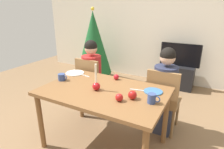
# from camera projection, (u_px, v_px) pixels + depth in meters

# --- Properties ---
(ground_plane) EXTENTS (7.68, 7.68, 0.00)m
(ground_plane) POSITION_uv_depth(u_px,v_px,m) (104.00, 144.00, 2.39)
(ground_plane) COLOR brown
(back_wall) EXTENTS (6.40, 0.10, 2.60)m
(back_wall) POSITION_uv_depth(u_px,v_px,m) (165.00, 23.00, 4.10)
(back_wall) COLOR beige
(back_wall) RESTS_ON ground
(dining_table) EXTENTS (1.40, 0.90, 0.75)m
(dining_table) POSITION_uv_depth(u_px,v_px,m) (104.00, 96.00, 2.17)
(dining_table) COLOR brown
(dining_table) RESTS_ON ground
(chair_left) EXTENTS (0.40, 0.40, 0.90)m
(chair_left) POSITION_uv_depth(u_px,v_px,m) (91.00, 82.00, 2.99)
(chair_left) COLOR olive
(chair_left) RESTS_ON ground
(chair_right) EXTENTS (0.40, 0.40, 0.90)m
(chair_right) POSITION_uv_depth(u_px,v_px,m) (163.00, 98.00, 2.48)
(chair_right) COLOR olive
(chair_right) RESTS_ON ground
(person_left_child) EXTENTS (0.30, 0.30, 1.17)m
(person_left_child) POSITION_uv_depth(u_px,v_px,m) (92.00, 78.00, 3.00)
(person_left_child) COLOR #33384C
(person_left_child) RESTS_ON ground
(person_right_child) EXTENTS (0.30, 0.30, 1.17)m
(person_right_child) POSITION_uv_depth(u_px,v_px,m) (164.00, 93.00, 2.49)
(person_right_child) COLOR #33384C
(person_right_child) RESTS_ON ground
(tv_stand) EXTENTS (0.64, 0.40, 0.48)m
(tv_stand) POSITION_uv_depth(u_px,v_px,m) (177.00, 76.00, 4.01)
(tv_stand) COLOR black
(tv_stand) RESTS_ON ground
(tv) EXTENTS (0.79, 0.05, 0.46)m
(tv) POSITION_uv_depth(u_px,v_px,m) (180.00, 55.00, 3.86)
(tv) COLOR black
(tv) RESTS_ON tv_stand
(christmas_tree) EXTENTS (0.81, 0.81, 1.63)m
(christmas_tree) POSITION_uv_depth(u_px,v_px,m) (94.00, 43.00, 4.34)
(christmas_tree) COLOR brown
(christmas_tree) RESTS_ON ground
(candle_centerpiece) EXTENTS (0.09, 0.09, 0.31)m
(candle_centerpiece) POSITION_uv_depth(u_px,v_px,m) (96.00, 85.00, 2.11)
(candle_centerpiece) COLOR red
(candle_centerpiece) RESTS_ON dining_table
(plate_left) EXTENTS (0.25, 0.25, 0.01)m
(plate_left) POSITION_uv_depth(u_px,v_px,m) (75.00, 73.00, 2.66)
(plate_left) COLOR white
(plate_left) RESTS_ON dining_table
(plate_right) EXTENTS (0.21, 0.21, 0.01)m
(plate_right) POSITION_uv_depth(u_px,v_px,m) (153.00, 91.00, 2.08)
(plate_right) COLOR teal
(plate_right) RESTS_ON dining_table
(mug_left) EXTENTS (0.13, 0.09, 0.09)m
(mug_left) POSITION_uv_depth(u_px,v_px,m) (62.00, 77.00, 2.39)
(mug_left) COLOR #33477F
(mug_left) RESTS_ON dining_table
(mug_right) EXTENTS (0.13, 0.08, 0.10)m
(mug_right) POSITION_uv_depth(u_px,v_px,m) (152.00, 98.00, 1.83)
(mug_right) COLOR #33477F
(mug_right) RESTS_ON dining_table
(fork_left) EXTENTS (0.18, 0.05, 0.01)m
(fork_left) POSITION_uv_depth(u_px,v_px,m) (84.00, 75.00, 2.57)
(fork_left) COLOR silver
(fork_left) RESTS_ON dining_table
(fork_right) EXTENTS (0.18, 0.05, 0.01)m
(fork_right) POSITION_uv_depth(u_px,v_px,m) (138.00, 90.00, 2.12)
(fork_right) COLOR silver
(fork_right) RESTS_ON dining_table
(apple_near_candle) EXTENTS (0.07, 0.07, 0.07)m
(apple_near_candle) POSITION_uv_depth(u_px,v_px,m) (116.00, 77.00, 2.43)
(apple_near_candle) COLOR red
(apple_near_candle) RESTS_ON dining_table
(apple_by_left_plate) EXTENTS (0.08, 0.08, 0.08)m
(apple_by_left_plate) POSITION_uv_depth(u_px,v_px,m) (119.00, 97.00, 1.87)
(apple_by_left_plate) COLOR #AD1918
(apple_by_left_plate) RESTS_ON dining_table
(apple_by_right_mug) EXTENTS (0.09, 0.09, 0.09)m
(apple_by_right_mug) POSITION_uv_depth(u_px,v_px,m) (132.00, 95.00, 1.91)
(apple_by_right_mug) COLOR #AB1715
(apple_by_right_mug) RESTS_ON dining_table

